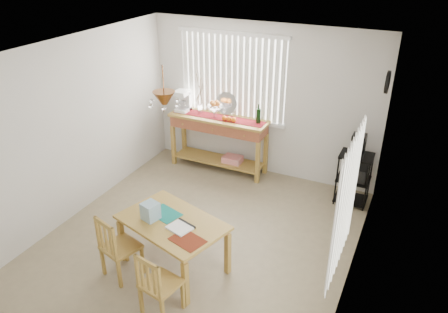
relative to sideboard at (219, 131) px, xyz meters
The scene contains 10 objects.
ground 2.22m from the sideboard, 71.19° to the right, with size 4.00×4.50×0.01m, color gray.
room_shell 2.29m from the sideboard, 70.99° to the right, with size 4.20×4.70×2.70m.
sideboard is the anchor object (origin of this frame).
sideboard_items 0.50m from the sideboard, behind, with size 1.67×0.42×0.76m.
wire_cart 2.39m from the sideboard, ahead, with size 0.49×0.39×0.83m.
cart_items 2.39m from the sideboard, ahead, with size 0.20×0.24×0.34m.
dining_table 2.70m from the sideboard, 76.20° to the right, with size 1.46×1.15×0.69m.
table_items 2.74m from the sideboard, 79.61° to the right, with size 0.96×0.72×0.22m.
chair_left 3.08m from the sideboard, 87.47° to the right, with size 0.50×0.50×0.87m.
chair_right 3.50m from the sideboard, 74.90° to the right, with size 0.45×0.45×0.82m.
Camera 1 is at (2.41, -4.32, 3.75)m, focal length 35.00 mm.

